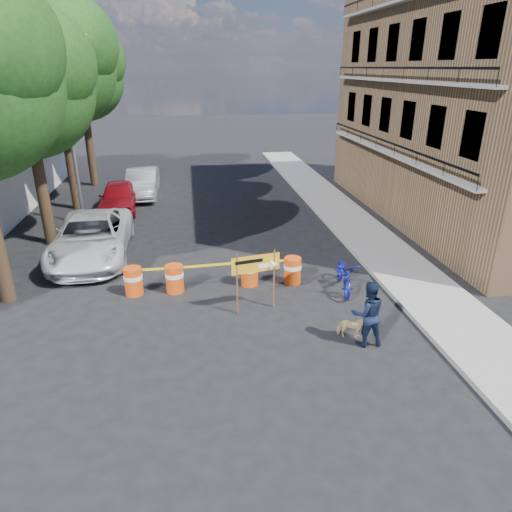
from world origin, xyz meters
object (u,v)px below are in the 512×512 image
object	(u,v)px
barrel_mid_left	(175,278)
barrel_mid_right	(249,272)
bicycle	(345,260)
suv_white	(92,237)
barrel_far_right	(292,270)
sedan_silver	(142,182)
dog	(351,328)
pedestrian	(368,314)
sedan_red	(119,197)
barrel_far_left	(133,281)
detour_sign	(262,267)

from	to	relation	value
barrel_mid_left	barrel_mid_right	xyz separation A→B (m)	(2.43, 0.14, 0.00)
barrel_mid_left	bicycle	distance (m)	5.46
barrel_mid_right	suv_white	distance (m)	6.40
barrel_far_right	sedan_silver	distance (m)	13.44
barrel_far_right	bicycle	xyz separation A→B (m)	(1.54, -0.72, 0.56)
dog	pedestrian	bearing A→B (deg)	-123.19
barrel_mid_right	barrel_far_right	distance (m)	1.43
sedan_red	dog	bearing A→B (deg)	-61.45
barrel_far_left	detour_sign	world-z (taller)	detour_sign
barrel_mid_left	barrel_far_left	bearing A→B (deg)	179.73
barrel_mid_left	sedan_red	bearing A→B (deg)	107.06
barrel_mid_left	sedan_silver	xyz separation A→B (m)	(-1.96, 12.19, 0.28)
detour_sign	sedan_red	bearing A→B (deg)	105.38
dog	suv_white	size ratio (longest dim) A/B	0.13
barrel_mid_left	pedestrian	size ratio (longest dim) A/B	0.51
barrel_far_right	dog	bearing A→B (deg)	-76.98
pedestrian	barrel_far_right	bearing A→B (deg)	-72.80
barrel_far_left	dog	size ratio (longest dim) A/B	1.24
barrel_far_left	sedan_silver	world-z (taller)	sedan_silver
dog	barrel_far_right	bearing A→B (deg)	28.42
detour_sign	sedan_red	size ratio (longest dim) A/B	0.44
barrel_far_right	barrel_far_left	bearing A→B (deg)	-179.26
dog	sedan_red	world-z (taller)	sedan_red
barrel_far_left	bicycle	world-z (taller)	bicycle
barrel_mid_right	sedan_silver	world-z (taller)	sedan_silver
barrel_mid_left	dog	bearing A→B (deg)	-36.38
barrel_far_left	barrel_far_right	xyz separation A→B (m)	(5.13, 0.07, 0.00)
barrel_far_right	suv_white	world-z (taller)	suv_white
pedestrian	bicycle	world-z (taller)	bicycle
bicycle	suv_white	size ratio (longest dim) A/B	0.36
detour_sign	sedan_silver	size ratio (longest dim) A/B	0.40
barrel_far_left	detour_sign	bearing A→B (deg)	-21.94
barrel_mid_left	barrel_mid_right	bearing A→B (deg)	3.28
barrel_mid_right	sedan_silver	xyz separation A→B (m)	(-4.39, 12.05, 0.28)
suv_white	sedan_red	world-z (taller)	suv_white
barrel_far_left	sedan_silver	xyz separation A→B (m)	(-0.68, 12.18, 0.28)
bicycle	suv_white	xyz separation A→B (m)	(-8.49, 4.00, -0.23)
dog	sedan_red	bearing A→B (deg)	45.83
detour_sign	pedestrian	bearing A→B (deg)	-54.00
pedestrian	sedan_silver	size ratio (longest dim) A/B	0.39
sedan_silver	dog	bearing A→B (deg)	-66.65
barrel_far_left	pedestrian	size ratio (longest dim) A/B	0.51
detour_sign	bicycle	world-z (taller)	bicycle
barrel_mid_left	sedan_red	size ratio (longest dim) A/B	0.21
bicycle	dog	world-z (taller)	bicycle
barrel_mid_right	sedan_silver	bearing A→B (deg)	110.01
barrel_far_right	bicycle	size ratio (longest dim) A/B	0.43
barrel_far_left	barrel_far_right	world-z (taller)	same
bicycle	sedan_silver	bearing A→B (deg)	128.70
barrel_far_right	detour_sign	distance (m)	2.25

